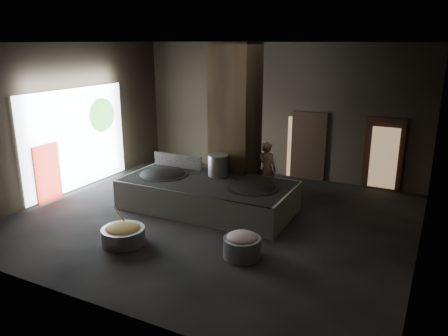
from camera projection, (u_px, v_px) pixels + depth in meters
The scene contains 28 objects.
floor at pixel (214, 219), 11.68m from camera, with size 10.00×9.00×0.10m, color black.
ceiling at pixel (213, 40), 10.38m from camera, with size 10.00×9.00×0.10m, color black.
back_wall at pixel (277, 110), 14.91m from camera, with size 10.00×0.10×4.50m, color black.
front_wall at pixel (81, 186), 7.14m from camera, with size 10.00×0.10×4.50m, color black.
left_wall at pixel (67, 119), 13.24m from camera, with size 0.10×9.00×4.50m, color black.
right_wall at pixel (433, 158), 8.82m from camera, with size 0.10×9.00×4.50m, color black.
pillar at pixel (235, 122), 12.78m from camera, with size 1.20×1.20×4.50m, color black.
hearth_platform at pixel (207, 195), 12.14m from camera, with size 4.72×2.26×0.82m, color beige.
platform_cap at pixel (207, 181), 12.03m from camera, with size 4.62×2.22×0.03m, color black.
wok_left at pixel (163, 177), 12.64m from camera, with size 1.49×1.49×0.41m, color black.
wok_left_rim at pixel (163, 174), 12.62m from camera, with size 1.52×1.52×0.05m, color black.
wok_right at pixel (253, 190), 11.50m from camera, with size 1.39×1.39×0.39m, color black.
wok_right_rim at pixel (253, 188), 11.48m from camera, with size 1.42×1.42×0.05m, color black.
stock_pot at pixel (218, 166), 12.38m from camera, with size 0.57×0.57×0.62m, color #A4A7AC.
splash_guard at pixel (178, 161), 13.24m from camera, with size 1.64×0.06×0.41m, color black.
cook at pixel (267, 169), 13.13m from camera, with size 0.61×0.39×1.66m, color brown.
veg_basin at pixel (123, 236), 10.13m from camera, with size 1.00×1.00×0.37m, color gray.
veg_fill at pixel (123, 229), 10.09m from camera, with size 0.82×0.82×0.25m, color #97A951.
ladle at pixel (122, 218), 10.23m from camera, with size 0.03×0.03×0.79m, color #A4A7AC.
meat_basin at pixel (242, 247), 9.47m from camera, with size 0.82×0.82×0.45m, color gray.
meat_fill at pixel (242, 238), 9.41m from camera, with size 0.68×0.68×0.26m, color #AC6B67.
doorway_near at pixel (308, 147), 14.63m from camera, with size 1.18×0.08×2.38m, color black.
doorway_near_glow at pixel (300, 148), 14.77m from camera, with size 0.88×0.04×2.08m, color #8C6647.
doorway_far at pixel (383, 156), 13.58m from camera, with size 1.18×0.08×2.38m, color black.
doorway_far_glow at pixel (384, 158), 13.49m from camera, with size 0.81×0.04×1.92m, color #8C6647.
left_opening at pixel (77, 139), 13.55m from camera, with size 0.04×4.20×3.10m, color white.
pavilion_sliver at pixel (48, 173), 12.62m from camera, with size 0.05×0.90×1.70m, color maroon.
tree_silhouette at pixel (102, 115), 14.28m from camera, with size 0.28×1.10×1.10m, color #194714.
Camera 1 is at (5.17, -9.51, 4.54)m, focal length 35.00 mm.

